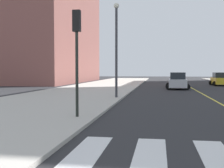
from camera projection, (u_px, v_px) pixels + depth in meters
sidewalk_kerb_west at (65, 97)px, 25.09m from camera, size 10.00×120.00×0.15m
lane_divider_paint at (189, 86)px, 42.89m from camera, size 0.16×80.00×0.01m
low_rise_brick_west at (44, 31)px, 58.90m from camera, size 16.00×32.00×20.42m
car_yellow_nearest at (220, 79)px, 45.23m from camera, size 2.90×4.57×2.02m
car_silver_second at (177, 81)px, 36.62m from camera, size 3.00×4.73×2.09m
car_red_third at (179, 81)px, 42.15m from camera, size 2.37×3.77×1.68m
traffic_light_far_corner at (77, 42)px, 13.90m from camera, size 0.36×0.41×5.02m
street_lamp at (116, 42)px, 23.88m from camera, size 0.44×0.44×7.63m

